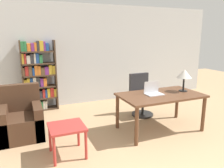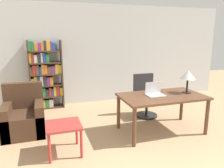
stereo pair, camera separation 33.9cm
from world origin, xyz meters
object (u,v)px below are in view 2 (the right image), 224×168
(armchair, at_px, (24,118))
(bookshelf, at_px, (45,76))
(laptop, at_px, (155,92))
(side_table_blue, at_px, (64,129))
(table_lamp, at_px, (188,75))
(office_chair, at_px, (145,97))
(desk, at_px, (162,100))

(armchair, bearing_deg, bookshelf, 72.42)
(laptop, bearing_deg, side_table_blue, -170.30)
(side_table_blue, distance_m, bookshelf, 2.49)
(table_lamp, bearing_deg, office_chair, 117.67)
(laptop, height_order, armchair, laptop)
(table_lamp, height_order, side_table_blue, table_lamp)
(table_lamp, height_order, bookshelf, bookshelf)
(armchair, height_order, bookshelf, bookshelf)
(table_lamp, xyz_separation_m, office_chair, (-0.47, 0.89, -0.66))
(armchair, bearing_deg, desk, -16.60)
(table_lamp, xyz_separation_m, side_table_blue, (-2.49, -0.27, -0.68))
(laptop, bearing_deg, armchair, 163.78)
(table_lamp, height_order, office_chair, table_lamp)
(desk, distance_m, office_chair, 0.94)
(laptop, xyz_separation_m, side_table_blue, (-1.78, -0.31, -0.38))
(laptop, height_order, bookshelf, bookshelf)
(laptop, distance_m, office_chair, 0.96)
(side_table_blue, bearing_deg, office_chair, 29.78)
(office_chair, relative_size, side_table_blue, 1.81)
(armchair, xyz_separation_m, bookshelf, (0.45, 1.43, 0.55))
(armchair, relative_size, bookshelf, 0.54)
(table_lamp, bearing_deg, armchair, 166.65)
(table_lamp, relative_size, office_chair, 0.46)
(table_lamp, xyz_separation_m, armchair, (-3.15, 0.75, -0.79))
(desk, xyz_separation_m, laptop, (-0.14, 0.06, 0.14))
(bookshelf, bearing_deg, armchair, -107.58)
(desk, height_order, bookshelf, bookshelf)
(laptop, bearing_deg, bookshelf, 132.94)
(laptop, height_order, side_table_blue, laptop)
(side_table_blue, height_order, bookshelf, bookshelf)
(desk, relative_size, table_lamp, 3.55)
(table_lamp, distance_m, side_table_blue, 2.60)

